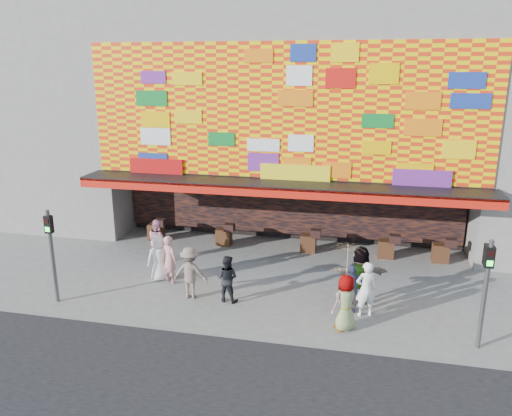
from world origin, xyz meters
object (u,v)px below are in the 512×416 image
(ped_i, at_px, (158,240))
(ped_d, at_px, (190,273))
(signal_right, at_px, (486,283))
(ped_f, at_px, (360,275))
(signal_left, at_px, (51,246))
(ped_h, at_px, (366,289))
(ped_c, at_px, (227,278))
(parasol, at_px, (348,259))
(ped_e, at_px, (351,289))
(ped_g, at_px, (345,303))
(ped_a, at_px, (159,258))
(ped_b, at_px, (169,259))

(ped_i, bearing_deg, ped_d, 169.34)
(ped_d, bearing_deg, signal_right, 167.78)
(ped_d, distance_m, ped_f, 5.32)
(signal_left, height_order, ped_h, signal_left)
(ped_c, distance_m, parasol, 4.08)
(ped_f, bearing_deg, ped_i, -22.75)
(signal_right, relative_size, ped_i, 1.85)
(ped_e, distance_m, ped_i, 7.78)
(signal_right, xyz_separation_m, ped_e, (-3.36, 1.24, -1.09))
(ped_d, relative_size, parasol, 0.94)
(signal_right, relative_size, ped_g, 1.84)
(signal_right, bearing_deg, ped_e, 159.74)
(ped_a, relative_size, ped_d, 0.96)
(ped_h, bearing_deg, ped_d, -22.07)
(signal_left, xyz_separation_m, ped_i, (1.74, 3.92, -1.05))
(ped_a, bearing_deg, ped_d, 116.27)
(ped_f, distance_m, parasol, 2.18)
(ped_i, bearing_deg, ped_h, -160.14)
(ped_c, distance_m, ped_d, 1.20)
(ped_a, bearing_deg, parasol, 133.37)
(parasol, bearing_deg, ped_e, 83.00)
(signal_right, relative_size, ped_c, 1.99)
(signal_left, relative_size, ped_e, 1.94)
(ped_b, bearing_deg, ped_d, 164.77)
(signal_left, relative_size, signal_right, 1.00)
(signal_left, distance_m, ped_f, 9.53)
(ped_a, height_order, ped_i, ped_a)
(ped_b, bearing_deg, ped_h, -162.69)
(ped_d, distance_m, ped_h, 5.45)
(ped_e, height_order, parasol, parasol)
(signal_left, relative_size, ped_g, 1.84)
(ped_e, xyz_separation_m, parasol, (-0.13, -1.04, 1.35))
(ped_f, bearing_deg, signal_right, 139.25)
(ped_a, xyz_separation_m, ped_b, (0.42, -0.10, 0.03))
(ped_g, height_order, ped_h, ped_h)
(ped_b, height_order, ped_c, ped_b)
(signal_right, distance_m, parasol, 3.50)
(signal_right, height_order, ped_i, signal_right)
(ped_a, bearing_deg, ped_h, 142.18)
(ped_a, xyz_separation_m, parasol, (6.40, -2.02, 1.31))
(ped_d, bearing_deg, parasol, 164.48)
(ped_b, relative_size, ped_d, 0.99)
(ped_g, relative_size, ped_i, 1.01)
(parasol, bearing_deg, ped_i, 152.62)
(ped_b, relative_size, ped_e, 1.09)
(ped_b, xyz_separation_m, ped_e, (6.11, -0.89, -0.07))
(signal_right, distance_m, ped_h, 3.32)
(signal_left, bearing_deg, ped_b, 35.97)
(ped_e, bearing_deg, ped_g, 48.12)
(ped_b, xyz_separation_m, ped_i, (-1.20, 1.79, -0.03))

